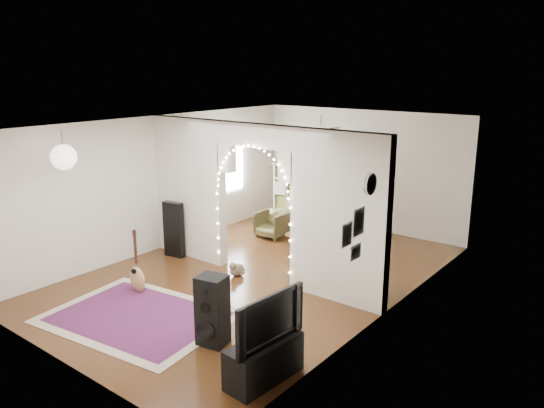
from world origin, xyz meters
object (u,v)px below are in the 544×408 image
Objects in this scene: dining_chair_left at (272,224)px; bookcase at (304,196)px; dining_table at (326,239)px; dining_chair_right at (332,260)px; acoustic_guitar at (137,269)px; floor_speaker at (212,311)px; media_console at (264,361)px.

bookcase is at bearing 78.39° from dining_chair_left.
dining_chair_right is at bearing 79.62° from dining_table.
dining_table is at bearing 34.38° from acoustic_guitar.
dining_chair_left is at bearing 106.47° from floor_speaker.
floor_speaker is 5.50m from bookcase.
acoustic_guitar reaches higher than media_console.
dining_table is at bearing 114.87° from media_console.
media_console is 1.76× the size of dining_chair_right.
dining_chair_right is at bearing -25.94° from dining_chair_left.
acoustic_guitar is at bearing 172.35° from media_console.
dining_chair_right reaches higher than media_console.
dining_chair_right is (2.00, -1.97, -0.50)m from bookcase.
floor_speaker is 3.13m from dining_chair_right.
acoustic_guitar is 3.40m from dining_chair_right.
dining_table reaches higher than media_console.
bookcase reaches higher than floor_speaker.
dining_chair_left is (-3.32, 4.41, 0.03)m from media_console.
acoustic_guitar is 0.91× the size of media_console.
media_console is at bearing -53.44° from dining_chair_left.
bookcase is at bearing 72.59° from acoustic_guitar.
media_console is at bearing -76.44° from bookcase.
floor_speaker is at bearing -62.11° from dining_chair_left.
dining_table is at bearing 80.27° from floor_speaker.
dining_chair_left reaches higher than media_console.
dining_chair_left reaches higher than dining_chair_right.
dining_chair_left is at bearing 146.49° from dining_chair_right.
floor_speaker is 4.73m from dining_chair_left.
dining_chair_left is (-0.18, -0.93, -0.47)m from bookcase.
dining_chair_left is (-0.07, 3.70, -0.11)m from acoustic_guitar.
media_console is at bearing -79.33° from dining_chair_right.
dining_chair_right is at bearing 113.19° from media_console.
acoustic_guitar is at bearing -89.32° from dining_chair_left.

